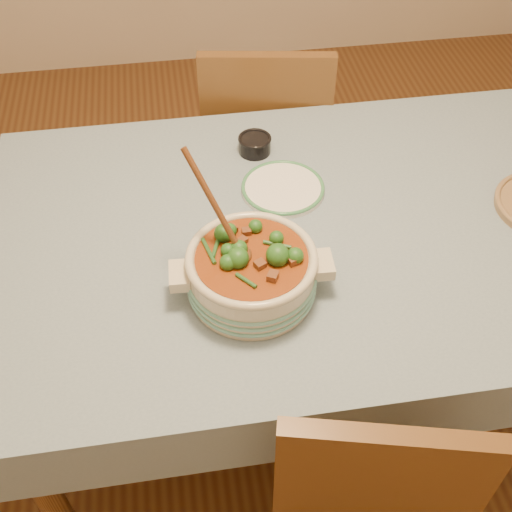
{
  "coord_description": "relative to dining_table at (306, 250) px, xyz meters",
  "views": [
    {
      "loc": [
        -0.32,
        -1.17,
        1.91
      ],
      "look_at": [
        -0.17,
        -0.18,
        0.86
      ],
      "focal_mm": 45.0,
      "sensor_mm": 36.0,
      "label": 1
    }
  ],
  "objects": [
    {
      "name": "chair_far",
      "position": [
        0.0,
        0.7,
        -0.14
      ],
      "size": [
        0.49,
        0.49,
        0.92
      ],
      "rotation": [
        0.0,
        0.0,
        2.98
      ],
      "color": "brown",
      "rests_on": "floor"
    },
    {
      "name": "dining_table",
      "position": [
        0.0,
        0.0,
        0.0
      ],
      "size": [
        1.68,
        1.08,
        0.76
      ],
      "color": "brown",
      "rests_on": "floor"
    },
    {
      "name": "white_plate",
      "position": [
        -0.04,
        0.15,
        0.1
      ],
      "size": [
        0.26,
        0.26,
        0.02
      ],
      "rotation": [
        0.0,
        0.0,
        -0.17
      ],
      "color": "white",
      "rests_on": "dining_table"
    },
    {
      "name": "stew_casserole",
      "position": [
        -0.18,
        -0.2,
        0.17
      ],
      "size": [
        0.38,
        0.3,
        0.36
      ],
      "rotation": [
        0.0,
        0.0,
        -0.05
      ],
      "color": "beige",
      "rests_on": "dining_table"
    },
    {
      "name": "floor",
      "position": [
        0.0,
        0.0,
        -0.66
      ],
      "size": [
        4.5,
        4.5,
        0.0
      ],
      "primitive_type": "plane",
      "color": "#4E2B16",
      "rests_on": "ground"
    },
    {
      "name": "condiment_bowl",
      "position": [
        -0.09,
        0.33,
        0.12
      ],
      "size": [
        0.11,
        0.11,
        0.05
      ],
      "rotation": [
        0.0,
        0.0,
        -0.19
      ],
      "color": "black",
      "rests_on": "dining_table"
    }
  ]
}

